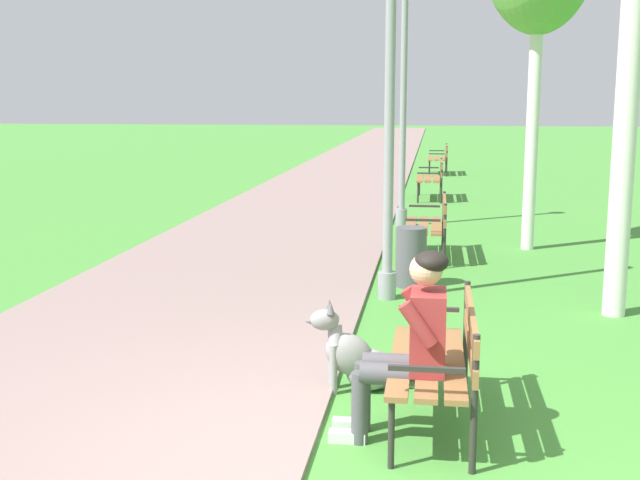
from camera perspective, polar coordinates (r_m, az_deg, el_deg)
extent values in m
plane|color=#478E38|center=(5.00, 1.19, -16.01)|extent=(120.00, 120.00, 0.00)
cube|color=gray|center=(28.66, 3.01, 5.64)|extent=(3.60, 60.00, 0.04)
cube|color=olive|center=(5.54, 5.72, -8.38)|extent=(0.14, 1.50, 0.04)
cube|color=olive|center=(5.54, 7.55, -8.43)|extent=(0.14, 1.50, 0.04)
cube|color=olive|center=(5.54, 9.38, -8.47)|extent=(0.14, 1.50, 0.04)
cube|color=olive|center=(5.50, 10.52, -7.11)|extent=(0.04, 1.50, 0.11)
cube|color=olive|center=(5.45, 10.58, -5.30)|extent=(0.04, 1.50, 0.11)
cylinder|color=#2D2B28|center=(6.27, 5.72, -8.35)|extent=(0.04, 0.04, 0.45)
cylinder|color=#2D2B28|center=(6.21, 10.21, -6.70)|extent=(0.04, 0.04, 0.85)
cube|color=#2D2B28|center=(6.15, 7.65, -4.81)|extent=(0.45, 0.04, 0.03)
cylinder|color=#2D2B28|center=(4.98, 5.03, -13.33)|extent=(0.04, 0.04, 0.45)
cylinder|color=#2D2B28|center=(4.90, 10.79, -11.31)|extent=(0.04, 0.04, 0.85)
cube|color=#2D2B28|center=(4.82, 7.51, -8.98)|extent=(0.45, 0.04, 0.03)
cube|color=olive|center=(11.25, 6.39, 1.03)|extent=(0.14, 1.50, 0.04)
cube|color=olive|center=(11.25, 7.28, 1.01)|extent=(0.14, 1.50, 0.04)
cube|color=olive|center=(11.25, 8.17, 0.99)|extent=(0.14, 1.50, 0.04)
cube|color=olive|center=(11.23, 8.72, 1.68)|extent=(0.04, 1.50, 0.11)
cube|color=olive|center=(11.20, 8.75, 2.59)|extent=(0.04, 1.50, 0.11)
cylinder|color=#2D2B28|center=(11.97, 6.35, 0.48)|extent=(0.04, 0.04, 0.45)
cylinder|color=#2D2B28|center=(11.93, 8.67, 1.37)|extent=(0.04, 0.04, 0.85)
cube|color=#2D2B28|center=(11.90, 7.35, 2.38)|extent=(0.45, 0.04, 0.03)
cylinder|color=#2D2B28|center=(10.61, 6.11, -0.74)|extent=(0.04, 0.04, 0.45)
cylinder|color=#2D2B28|center=(10.57, 8.74, 0.26)|extent=(0.04, 0.04, 0.85)
cube|color=#2D2B28|center=(10.54, 7.24, 1.40)|extent=(0.45, 0.04, 0.03)
cube|color=olive|center=(17.81, 7.04, 4.31)|extent=(0.14, 1.50, 0.04)
cube|color=olive|center=(17.81, 7.61, 4.30)|extent=(0.14, 1.50, 0.04)
cube|color=olive|center=(17.81, 8.17, 4.29)|extent=(0.14, 1.50, 0.04)
cube|color=olive|center=(17.79, 8.52, 4.73)|extent=(0.04, 1.50, 0.11)
cube|color=olive|center=(17.78, 8.54, 5.30)|extent=(0.04, 1.50, 0.11)
cylinder|color=#2D2B28|center=(18.52, 6.99, 3.83)|extent=(0.04, 0.04, 0.45)
cylinder|color=#2D2B28|center=(18.50, 8.50, 4.41)|extent=(0.04, 0.04, 0.85)
cube|color=#2D2B28|center=(18.48, 7.64, 5.06)|extent=(0.45, 0.04, 0.03)
cylinder|color=#2D2B28|center=(17.15, 6.90, 3.34)|extent=(0.04, 0.04, 0.45)
cylinder|color=#2D2B28|center=(17.12, 8.52, 3.97)|extent=(0.04, 0.04, 0.85)
cube|color=#2D2B28|center=(17.10, 7.60, 4.67)|extent=(0.45, 0.04, 0.03)
cube|color=olive|center=(23.72, 7.77, 5.70)|extent=(0.14, 1.50, 0.04)
cube|color=olive|center=(23.72, 8.19, 5.69)|extent=(0.14, 1.50, 0.04)
cube|color=olive|center=(23.72, 8.62, 5.68)|extent=(0.14, 1.50, 0.04)
cube|color=olive|center=(23.71, 8.88, 6.01)|extent=(0.04, 1.50, 0.11)
cube|color=olive|center=(23.70, 8.89, 6.44)|extent=(0.04, 1.50, 0.11)
cylinder|color=#2D2B28|center=(24.43, 7.71, 5.29)|extent=(0.04, 0.04, 0.45)
cylinder|color=#2D2B28|center=(24.41, 8.85, 5.73)|extent=(0.04, 0.04, 0.85)
cube|color=#2D2B28|center=(24.40, 8.20, 6.23)|extent=(0.45, 0.04, 0.03)
cylinder|color=#2D2B28|center=(23.05, 7.68, 5.02)|extent=(0.04, 0.04, 0.45)
cylinder|color=#2D2B28|center=(23.04, 8.89, 5.48)|extent=(0.04, 0.04, 0.85)
cube|color=#2D2B28|center=(23.02, 8.21, 6.01)|extent=(0.45, 0.04, 0.03)
cylinder|color=#4C4C51|center=(5.39, 5.28, -8.67)|extent=(0.42, 0.14, 0.14)
cylinder|color=#4C4C51|center=(5.48, 3.00, -10.93)|extent=(0.11, 0.11, 0.47)
cube|color=silver|center=(5.56, 2.14, -12.82)|extent=(0.24, 0.09, 0.07)
cylinder|color=#4C4C51|center=(5.20, 5.16, -9.38)|extent=(0.42, 0.14, 0.14)
cylinder|color=#4C4C51|center=(5.30, 2.81, -11.69)|extent=(0.11, 0.11, 0.47)
cube|color=silver|center=(5.38, 1.92, -13.64)|extent=(0.24, 0.09, 0.07)
cube|color=maroon|center=(5.21, 7.59, -6.38)|extent=(0.22, 0.36, 0.52)
cylinder|color=maroon|center=(5.38, 6.99, -4.74)|extent=(0.25, 0.09, 0.30)
cylinder|color=maroon|center=(4.99, 6.90, -5.90)|extent=(0.25, 0.09, 0.30)
sphere|color=tan|center=(5.11, 7.46, -2.07)|extent=(0.21, 0.21, 0.21)
ellipsoid|color=black|center=(5.10, 7.81, -1.53)|extent=(0.22, 0.23, 0.14)
ellipsoid|color=gray|center=(6.22, 3.48, -9.08)|extent=(0.42, 0.36, 0.32)
ellipsoid|color=gray|center=(6.16, 2.10, -8.04)|extent=(0.54, 0.33, 0.48)
ellipsoid|color=#595959|center=(6.16, 2.57, -7.68)|extent=(0.39, 0.27, 0.27)
cylinder|color=gray|center=(6.23, 0.82, -8.74)|extent=(0.06, 0.06, 0.38)
cylinder|color=gray|center=(6.12, 0.95, -9.10)|extent=(0.06, 0.06, 0.38)
cylinder|color=gray|center=(6.10, 1.08, -6.78)|extent=(0.15, 0.19, 0.19)
ellipsoid|color=gray|center=(6.06, 0.33, -5.62)|extent=(0.25, 0.19, 0.16)
cone|color=#595959|center=(6.05, -0.62, -5.74)|extent=(0.12, 0.11, 0.09)
cone|color=#595959|center=(6.08, 0.66, -4.59)|extent=(0.06, 0.06, 0.09)
cone|color=#595959|center=(5.99, 0.75, -4.81)|extent=(0.06, 0.06, 0.09)
cylinder|color=gray|center=(6.30, 5.29, -10.16)|extent=(0.28, 0.11, 0.04)
cylinder|color=gray|center=(8.97, 4.73, -3.19)|extent=(0.20, 0.20, 0.30)
cylinder|color=gray|center=(8.74, 4.91, 9.37)|extent=(0.11, 0.11, 4.20)
cylinder|color=gray|center=(14.05, 5.73, 1.59)|extent=(0.20, 0.20, 0.30)
cylinder|color=gray|center=(13.90, 5.87, 9.50)|extent=(0.11, 0.11, 4.17)
cylinder|color=silver|center=(8.56, 20.78, 9.45)|extent=(0.23, 0.23, 4.41)
cylinder|color=silver|center=(12.08, 14.69, 7.66)|extent=(0.18, 0.18, 3.53)
cylinder|color=#515156|center=(9.55, 6.41, -1.19)|extent=(0.36, 0.36, 0.70)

